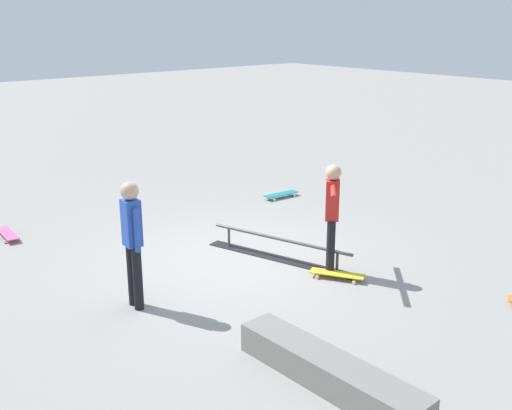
# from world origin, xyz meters

# --- Properties ---
(ground_plane) EXTENTS (60.00, 60.00, 0.00)m
(ground_plane) POSITION_xyz_m (0.00, 0.00, 0.00)
(ground_plane) COLOR gray
(grind_rail) EXTENTS (2.61, 0.96, 0.36)m
(grind_rail) POSITION_xyz_m (-0.41, -0.55, 0.16)
(grind_rail) COLOR black
(grind_rail) RESTS_ON ground_plane
(skate_ledge) EXTENTS (2.31, 0.48, 0.33)m
(skate_ledge) POSITION_xyz_m (-3.30, 1.43, 0.17)
(skate_ledge) COLOR gray
(skate_ledge) RESTS_ON ground_plane
(skater_main) EXTENTS (0.98, 1.02, 1.66)m
(skater_main) POSITION_xyz_m (-1.28, -0.76, 0.97)
(skater_main) COLOR black
(skater_main) RESTS_ON ground_plane
(skateboard_main) EXTENTS (0.79, 0.57, 0.09)m
(skateboard_main) POSITION_xyz_m (-1.51, -0.67, 0.07)
(skateboard_main) COLOR yellow
(skateboard_main) RESTS_ON ground_plane
(bystander_blue_shirt) EXTENTS (0.39, 0.23, 1.71)m
(bystander_blue_shirt) POSITION_xyz_m (-0.39, 2.01, 0.97)
(bystander_blue_shirt) COLOR black
(bystander_blue_shirt) RESTS_ON ground_plane
(loose_skateboard_teal) EXTENTS (0.30, 0.81, 0.09)m
(loose_skateboard_teal) POSITION_xyz_m (2.10, -2.91, 0.07)
(loose_skateboard_teal) COLOR teal
(loose_skateboard_teal) RESTS_ON ground_plane
(loose_skateboard_pink) EXTENTS (0.81, 0.31, 0.09)m
(loose_skateboard_pink) POSITION_xyz_m (3.40, 2.37, 0.07)
(loose_skateboard_pink) COLOR #E05993
(loose_skateboard_pink) RESTS_ON ground_plane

